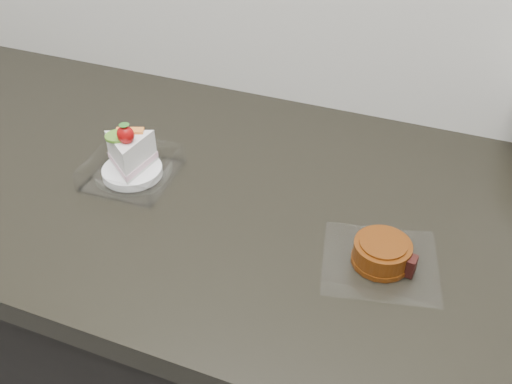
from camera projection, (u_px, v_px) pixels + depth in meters
counter at (273, 373)px, 1.16m from camera, size 2.04×0.64×0.90m
cake_tray at (131, 162)px, 0.92m from camera, size 0.14×0.14×0.10m
mooncake_wrap at (382, 255)px, 0.77m from camera, size 0.18×0.18×0.04m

